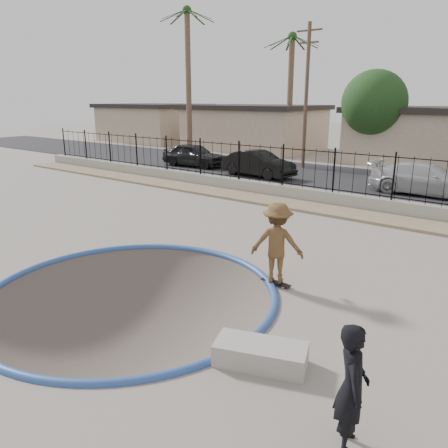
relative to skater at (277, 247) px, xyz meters
name	(u,v)px	position (x,y,z in m)	size (l,w,h in m)	color
ground	(345,221)	(-2.44, 10.40, -2.10)	(120.00, 120.00, 2.20)	slate
bowl_pit	(131,294)	(-2.44, -2.60, -1.00)	(6.84, 6.84, 1.80)	#534840
coping_ring	(131,294)	(-2.44, -2.60, -1.00)	(7.04, 7.04, 0.20)	#2A498A
rock_strip	(320,209)	(-2.44, 7.60, -0.95)	(42.00, 1.60, 0.11)	tan
retaining_wall	(332,199)	(-2.44, 8.70, -0.70)	(42.00, 0.45, 0.60)	#9C9589
fence	(334,171)	(-2.44, 8.70, 0.50)	(40.00, 0.04, 1.80)	black
street	(383,182)	(-2.44, 15.40, -0.99)	(90.00, 8.00, 0.04)	black
house_west_far	(154,122)	(-30.44, 24.90, 0.97)	(10.60, 8.60, 3.90)	tan
house_west	(254,127)	(-17.44, 24.90, 0.97)	(11.60, 8.60, 3.90)	tan
house_center	(431,135)	(-2.44, 24.90, 0.97)	(10.60, 8.60, 3.90)	tan
palm_left	(188,52)	(-19.44, 18.40, 6.95)	(2.30, 2.30, 11.30)	brown
palm_mid	(291,68)	(-12.44, 22.40, 5.68)	(2.30, 2.30, 9.30)	brown
utility_pole_left	(306,95)	(-8.44, 17.40, 3.70)	(1.70, 0.24, 9.00)	#473323
street_tree_left	(374,103)	(-5.44, 21.40, 3.18)	(4.32, 4.32, 6.36)	#473323
skater	(277,247)	(0.00, 0.00, 0.00)	(1.30, 0.75, 2.01)	brown
skateboard	(276,282)	(0.00, 0.00, -0.95)	(0.84, 0.27, 0.07)	black
videographer	(352,387)	(3.50, -3.94, -0.11)	(0.66, 0.43, 1.80)	black
concrete_ledge	(261,354)	(1.56, -3.10, -0.80)	(1.60, 0.70, 0.40)	#9D978B
car_a	(194,155)	(-14.55, 13.40, -0.20)	(1.81, 4.50, 1.53)	black
car_b	(258,164)	(-8.92, 12.71, -0.22)	(1.59, 4.56, 1.50)	black
car_c	(426,179)	(0.21, 13.40, -0.22)	(2.10, 5.17, 1.50)	#B9B9BB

